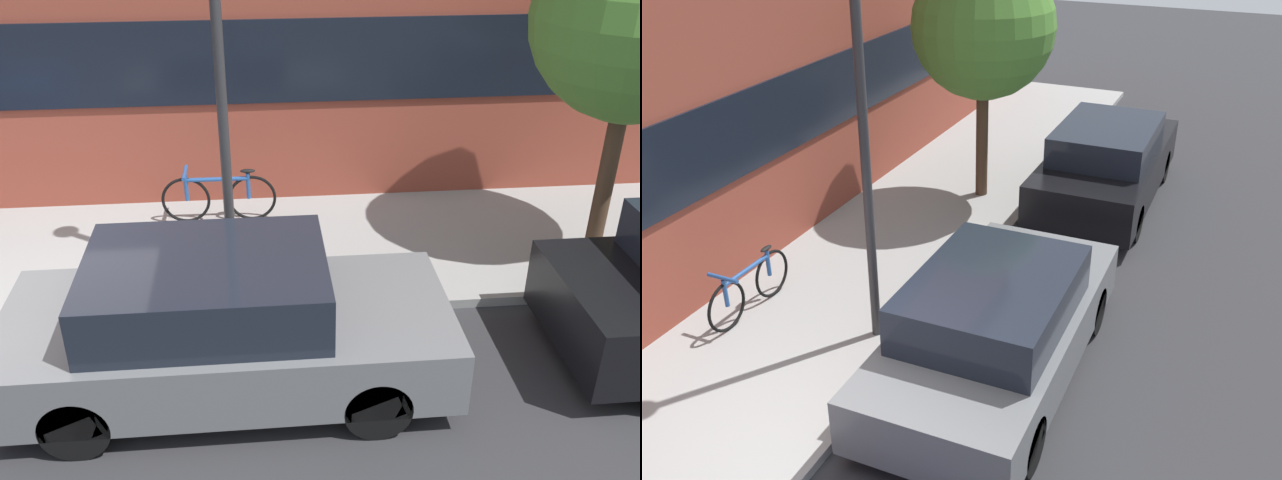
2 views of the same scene
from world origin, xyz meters
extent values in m
plane|color=#2B2B2D|center=(0.00, 0.00, 0.00)|extent=(56.00, 56.00, 0.00)
cube|color=gray|center=(0.00, 1.45, 0.06)|extent=(28.00, 2.90, 0.11)
cube|color=black|center=(0.00, 2.88, 2.08)|extent=(25.76, 0.04, 1.10)
cube|color=slate|center=(2.14, -1.05, 0.53)|extent=(4.09, 1.78, 0.62)
cube|color=black|center=(1.98, -1.05, 1.11)|extent=(2.13, 1.57, 0.54)
cylinder|color=black|center=(3.41, -0.25, 0.30)|extent=(0.60, 0.18, 0.60)
cylinder|color=black|center=(3.41, -1.85, 0.30)|extent=(0.60, 0.18, 0.60)
cylinder|color=black|center=(0.87, -0.25, 0.30)|extent=(0.60, 0.18, 0.60)
cylinder|color=black|center=(0.87, -1.85, 0.30)|extent=(0.60, 0.18, 0.60)
cylinder|color=black|center=(6.10, -0.28, 0.29)|extent=(0.59, 0.18, 0.59)
torus|color=black|center=(1.51, 2.23, 0.43)|extent=(0.65, 0.05, 0.65)
torus|color=black|center=(2.39, 2.22, 0.43)|extent=(0.65, 0.05, 0.65)
cylinder|color=#234C8C|center=(1.95, 2.23, 0.72)|extent=(0.84, 0.07, 0.06)
cylinder|color=#234C8C|center=(2.35, 2.22, 0.61)|extent=(0.06, 0.06, 0.36)
cylinder|color=#234C8C|center=(1.53, 2.23, 0.61)|extent=(0.06, 0.06, 0.36)
ellipsoid|color=black|center=(2.35, 2.22, 0.83)|extent=(0.20, 0.08, 0.05)
cylinder|color=#234C8C|center=(1.53, 2.23, 0.83)|extent=(0.06, 0.44, 0.05)
cylinder|color=#473323|center=(6.59, 0.94, 1.23)|extent=(0.20, 0.20, 2.23)
sphere|color=#477A2D|center=(6.59, 0.94, 2.98)|extent=(2.30, 2.30, 2.30)
cylinder|color=#2D2D30|center=(2.15, 0.52, 2.35)|extent=(0.11, 0.11, 4.48)
camera|label=1|loc=(2.47, -6.48, 4.47)|focal=40.00mm
camera|label=2|loc=(-4.06, -3.30, 5.15)|focal=40.00mm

